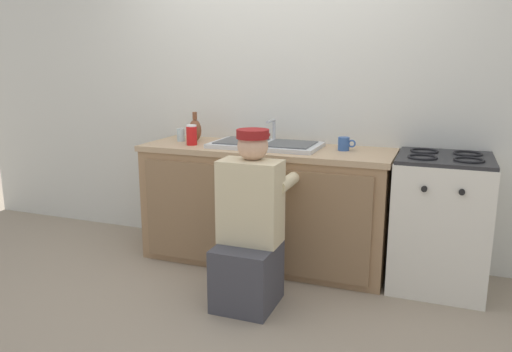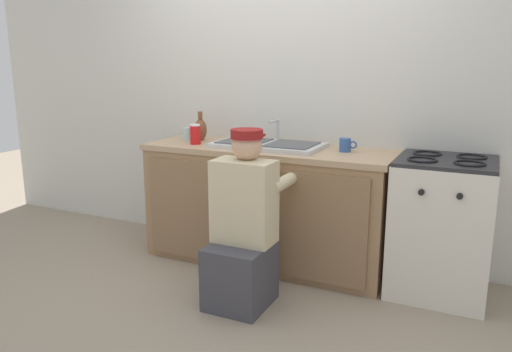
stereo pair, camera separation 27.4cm
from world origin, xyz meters
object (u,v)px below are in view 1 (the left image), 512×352
(plumber_person, at_px, (249,234))
(soda_cup_red, at_px, (192,135))
(water_glass, at_px, (181,135))
(coffee_mug, at_px, (344,144))
(sink_double_basin, at_px, (266,144))
(vase_decorative, at_px, (195,130))
(stove_range, at_px, (440,222))

(plumber_person, distance_m, soda_cup_red, 1.04)
(plumber_person, distance_m, water_glass, 1.22)
(water_glass, bearing_deg, coffee_mug, 1.64)
(sink_double_basin, distance_m, vase_decorative, 0.63)
(sink_double_basin, relative_size, stove_range, 0.87)
(sink_double_basin, xyz_separation_m, plumber_person, (0.15, -0.70, -0.45))
(plumber_person, bearing_deg, soda_cup_red, 140.18)
(plumber_person, bearing_deg, vase_decorative, 135.01)
(sink_double_basin, bearing_deg, plumber_person, -78.24)
(water_glass, bearing_deg, stove_range, -0.63)
(soda_cup_red, bearing_deg, sink_double_basin, 11.61)
(vase_decorative, relative_size, water_glass, 2.30)
(plumber_person, bearing_deg, water_glass, 140.45)
(coffee_mug, distance_m, water_glass, 1.29)
(plumber_person, relative_size, coffee_mug, 8.76)
(sink_double_basin, height_order, vase_decorative, vase_decorative)
(soda_cup_red, xyz_separation_m, water_glass, (-0.17, 0.13, -0.03))
(plumber_person, xyz_separation_m, vase_decorative, (-0.76, 0.76, 0.52))
(coffee_mug, bearing_deg, stove_range, -4.94)
(soda_cup_red, height_order, coffee_mug, soda_cup_red)
(stove_range, bearing_deg, sink_double_basin, 179.90)
(coffee_mug, relative_size, vase_decorative, 0.55)
(sink_double_basin, height_order, plumber_person, plumber_person)
(stove_range, xyz_separation_m, vase_decorative, (-1.87, 0.07, 0.52))
(plumber_person, distance_m, vase_decorative, 1.20)
(coffee_mug, bearing_deg, plumber_person, -119.42)
(vase_decorative, bearing_deg, sink_double_basin, -6.26)
(soda_cup_red, bearing_deg, stove_range, 3.55)
(plumber_person, height_order, soda_cup_red, plumber_person)
(sink_double_basin, bearing_deg, coffee_mug, 5.66)
(coffee_mug, bearing_deg, vase_decorative, 179.44)
(coffee_mug, height_order, water_glass, water_glass)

